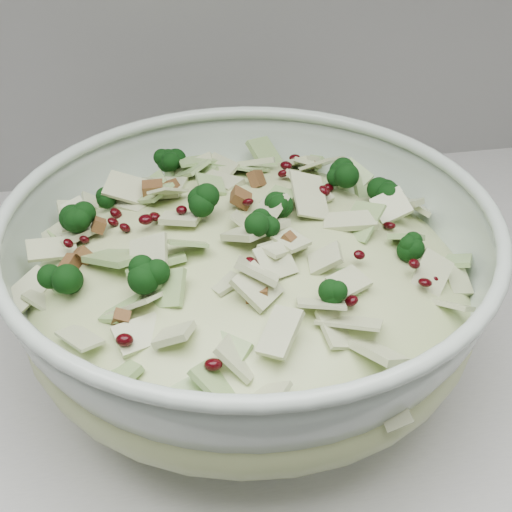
% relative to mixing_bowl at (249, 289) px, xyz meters
% --- Properties ---
extents(mixing_bowl, '(0.47, 0.47, 0.16)m').
position_rel_mixing_bowl_xyz_m(mixing_bowl, '(0.00, 0.00, 0.00)').
color(mixing_bowl, '#B4C7B7').
rests_on(mixing_bowl, counter).
extents(salad, '(0.42, 0.42, 0.16)m').
position_rel_mixing_bowl_xyz_m(salad, '(0.00, 0.00, 0.03)').
color(salad, '#C2CB8B').
rests_on(salad, mixing_bowl).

